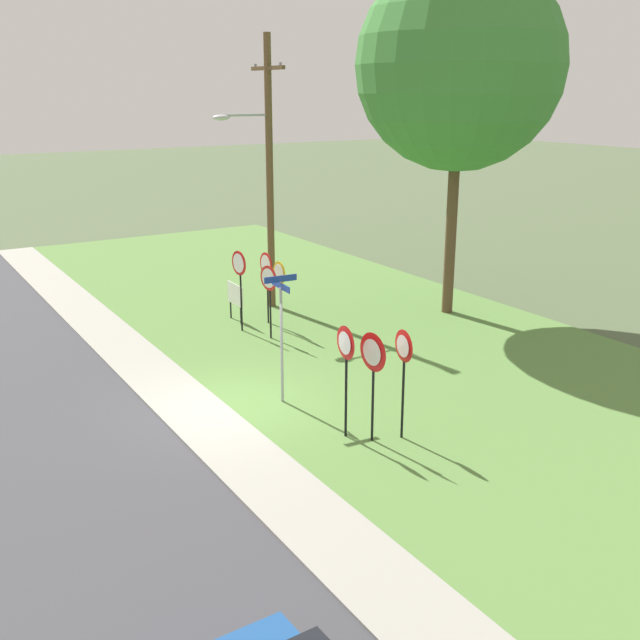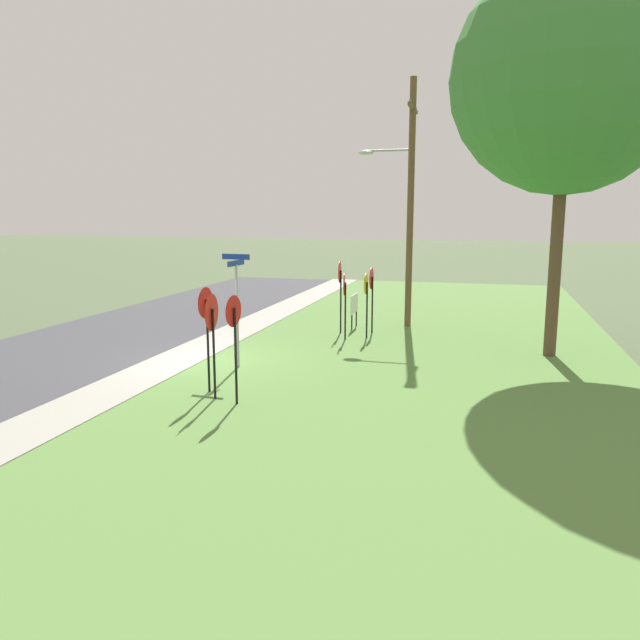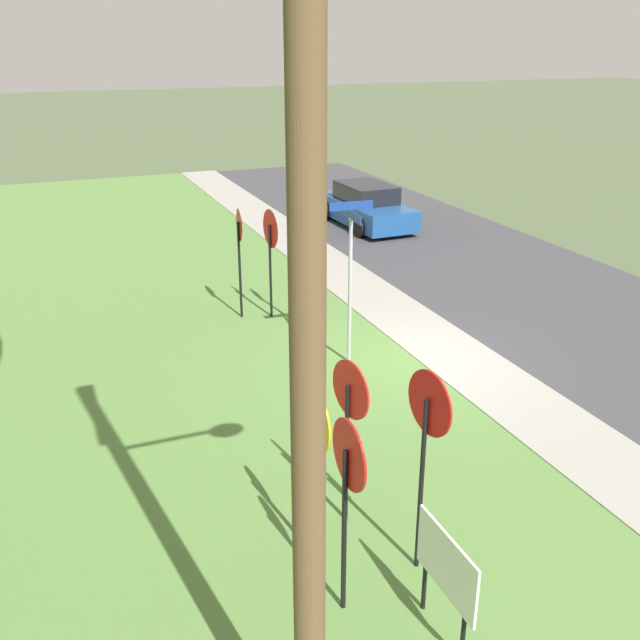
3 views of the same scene
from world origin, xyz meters
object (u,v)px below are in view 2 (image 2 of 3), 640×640
object	(u,v)px
yield_sign_near_left	(211,321)
stop_sign_far_center	(366,291)
stop_sign_near_left	(340,281)
yield_sign_far_left	(206,314)
notice_board	(354,306)
utility_pole	(407,196)
street_name_post	(237,301)
stop_sign_near_right	(345,291)
yield_sign_near_right	(234,324)
oak_tree_left	(568,77)
stop_sign_far_left	(372,285)

from	to	relation	value
yield_sign_near_left	stop_sign_far_center	bearing A→B (deg)	161.27
stop_sign_near_left	yield_sign_far_left	xyz separation A→B (m)	(7.90, -1.36, 0.02)
stop_sign_far_center	notice_board	bearing A→B (deg)	-155.93
stop_sign_near_left	stop_sign_far_center	distance (m)	1.25
yield_sign_near_left	notice_board	bearing A→B (deg)	168.22
stop_sign_far_center	utility_pole	world-z (taller)	utility_pole
stop_sign_far_center	notice_board	size ratio (longest dim) A/B	1.76
yield_sign_far_left	street_name_post	size ratio (longest dim) A/B	0.80
yield_sign_near_left	yield_sign_far_left	xyz separation A→B (m)	(-0.47, -0.36, 0.06)
stop_sign_near_left	stop_sign_near_right	bearing A→B (deg)	14.06
stop_sign_near_left	yield_sign_far_left	size ratio (longest dim) A/B	1.01
stop_sign_near_right	yield_sign_far_left	size ratio (longest dim) A/B	0.90
street_name_post	yield_sign_near_right	bearing A→B (deg)	25.71
utility_pole	notice_board	xyz separation A→B (m)	(0.97, -1.73, -3.98)
yield_sign_far_left	street_name_post	distance (m)	2.39
yield_sign_far_left	street_name_post	bearing A→B (deg)	-171.66
yield_sign_near_right	utility_pole	xyz separation A→B (m)	(-10.57, 2.39, 2.99)
stop_sign_near_left	street_name_post	bearing A→B (deg)	-22.34
utility_pole	oak_tree_left	bearing A→B (deg)	52.23
stop_sign_far_left	stop_sign_far_center	bearing A→B (deg)	-1.78
stop_sign_near_left	yield_sign_near_left	world-z (taller)	stop_sign_near_left
stop_sign_far_left	stop_sign_near_left	bearing A→B (deg)	-75.97
yield_sign_far_left	notice_board	distance (m)	9.12
stop_sign_far_center	stop_sign_near_right	bearing A→B (deg)	-52.36
stop_sign_near_right	utility_pole	size ratio (longest dim) A/B	0.25
stop_sign_near_left	yield_sign_near_left	size ratio (longest dim) A/B	1.04
stop_sign_near_right	notice_board	size ratio (longest dim) A/B	1.80
utility_pole	oak_tree_left	world-z (taller)	oak_tree_left
notice_board	street_name_post	bearing A→B (deg)	-15.66
stop_sign_far_left	utility_pole	distance (m)	3.68
stop_sign_near_left	stop_sign_far_center	size ratio (longest dim) A/B	1.15
yield_sign_near_left	utility_pole	xyz separation A→B (m)	(-10.35, 3.02, 2.99)
yield_sign_near_right	street_name_post	bearing A→B (deg)	-152.20
yield_sign_far_left	notice_board	world-z (taller)	yield_sign_far_left
yield_sign_near_right	notice_board	size ratio (longest dim) A/B	1.96
stop_sign_near_right	notice_board	world-z (taller)	stop_sign_near_right
yield_sign_near_right	notice_board	xyz separation A→B (m)	(-9.60, 0.67, -0.99)
street_name_post	oak_tree_left	distance (m)	11.05
stop_sign_far_center	yield_sign_near_left	distance (m)	8.02
stop_sign_far_center	oak_tree_left	size ratio (longest dim) A/B	0.20
yield_sign_far_left	notice_board	xyz separation A→B (m)	(-8.91, 1.66, -1.04)
utility_pole	stop_sign_far_center	bearing A→B (deg)	-20.51
stop_sign_near_right	oak_tree_left	distance (m)	9.03
yield_sign_near_right	stop_sign_far_center	bearing A→B (deg)	176.17
yield_sign_near_right	yield_sign_far_left	world-z (taller)	yield_sign_far_left
stop_sign_far_center	notice_board	distance (m)	1.95
stop_sign_far_center	yield_sign_far_left	distance (m)	7.67
utility_pole	notice_board	world-z (taller)	utility_pole
stop_sign_far_center	yield_sign_near_right	xyz separation A→B (m)	(7.97, -1.42, 0.23)
yield_sign_near_right	oak_tree_left	distance (m)	11.66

